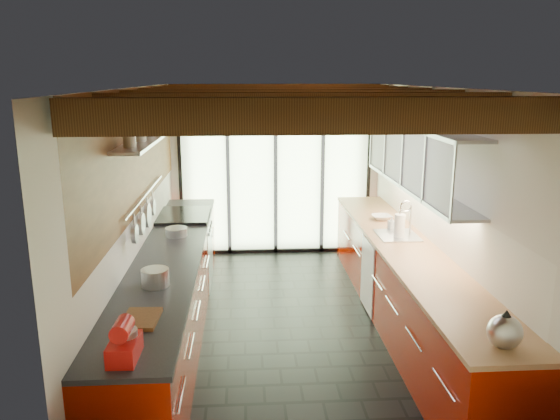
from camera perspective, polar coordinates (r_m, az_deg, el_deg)
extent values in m
plane|color=black|center=(6.18, 1.04, -12.22)|extent=(5.50, 5.50, 0.00)
plane|color=silver|center=(8.41, -0.49, 4.15)|extent=(3.20, 0.00, 3.20)
plane|color=silver|center=(3.15, 5.40, -12.82)|extent=(3.20, 0.00, 3.20)
plane|color=silver|center=(5.82, -14.81, -0.69)|extent=(0.00, 5.50, 5.50)
plane|color=silver|center=(6.07, 16.31, -0.19)|extent=(0.00, 5.50, 5.50)
plane|color=#472814|center=(5.55, 1.15, 12.66)|extent=(5.50, 5.50, 0.00)
cube|color=#593316|center=(3.32, 4.49, 9.79)|extent=(3.14, 0.14, 0.22)
cube|color=#593316|center=(4.21, 2.73, 10.66)|extent=(3.14, 0.14, 0.22)
cube|color=#593316|center=(5.11, 1.59, 11.21)|extent=(3.14, 0.14, 0.22)
cube|color=#593316|center=(6.00, 0.78, 11.60)|extent=(3.14, 0.14, 0.22)
cube|color=#593316|center=(6.90, 0.17, 11.89)|extent=(3.14, 0.14, 0.22)
cube|color=#593316|center=(7.80, -0.29, 12.11)|extent=(3.14, 0.14, 0.22)
cube|color=brown|center=(8.26, -0.48, 11.30)|extent=(3.14, 0.06, 0.50)
plane|color=brown|center=(5.88, -14.57, 6.18)|extent=(0.00, 4.90, 4.90)
plane|color=#C6EAAD|center=(8.44, -0.48, 2.63)|extent=(2.90, 0.00, 2.90)
cube|color=black|center=(8.47, -10.32, 2.44)|extent=(0.05, 0.04, 2.15)
cube|color=black|center=(8.63, 9.20, 2.70)|extent=(0.05, 0.04, 2.15)
cube|color=black|center=(8.40, -0.46, 2.57)|extent=(0.06, 0.05, 2.15)
cube|color=black|center=(8.25, -0.47, 9.91)|extent=(2.90, 0.05, 0.06)
cylinder|color=red|center=(8.22, -0.47, 11.29)|extent=(0.34, 0.04, 0.34)
cylinder|color=beige|center=(8.20, -0.46, 11.28)|extent=(0.28, 0.02, 0.28)
cube|color=#921200|center=(6.03, -11.24, -8.58)|extent=(0.65, 5.00, 0.88)
cube|color=black|center=(5.87, -11.45, -4.43)|extent=(0.68, 5.00, 0.04)
cube|color=silver|center=(7.38, -9.84, -4.31)|extent=(0.66, 0.90, 0.90)
cube|color=black|center=(7.25, -10.00, -0.63)|extent=(0.65, 0.90, 0.06)
cube|color=#921200|center=(6.23, 12.94, -7.94)|extent=(0.65, 5.00, 0.88)
cube|color=tan|center=(6.08, 13.17, -3.91)|extent=(0.68, 5.00, 0.04)
cube|color=white|center=(6.51, 9.14, -6.80)|extent=(0.02, 0.60, 0.84)
cube|color=silver|center=(6.44, 12.17, -2.62)|extent=(0.45, 0.52, 0.02)
cylinder|color=silver|center=(6.43, 13.49, -1.09)|extent=(0.02, 0.02, 0.34)
torus|color=silver|center=(6.37, 13.06, 0.38)|extent=(0.14, 0.02, 0.14)
plane|color=silver|center=(6.14, 12.72, 5.42)|extent=(0.00, 3.00, 3.00)
cube|color=#9EA0A5|center=(6.25, 14.05, 2.36)|extent=(0.34, 3.00, 0.03)
cube|color=#9EA0A5|center=(6.16, 14.42, 8.48)|extent=(0.34, 3.00, 0.03)
cylinder|color=silver|center=(6.06, -13.83, 1.58)|extent=(0.02, 2.20, 0.02)
cube|color=silver|center=(5.85, -13.48, 7.44)|extent=(0.28, 2.60, 0.03)
cylinder|color=silver|center=(5.23, -14.94, -2.42)|extent=(0.04, 0.18, 0.18)
cylinder|color=silver|center=(5.56, -14.27, -1.42)|extent=(0.04, 0.22, 0.22)
cylinder|color=silver|center=(5.90, -13.67, -0.53)|extent=(0.04, 0.26, 0.26)
cylinder|color=silver|center=(6.23, -13.14, 0.26)|extent=(0.04, 0.18, 0.18)
cube|color=red|center=(3.79, -15.93, -13.81)|extent=(0.19, 0.32, 0.13)
cylinder|color=red|center=(3.70, -16.17, -11.83)|extent=(0.13, 0.20, 0.12)
cylinder|color=silver|center=(3.82, -15.80, -12.84)|extent=(0.16, 0.16, 0.13)
cylinder|color=silver|center=(4.93, -12.91, -6.89)|extent=(0.31, 0.31, 0.15)
cylinder|color=silver|center=(6.40, -10.78, -2.25)|extent=(0.27, 0.27, 0.10)
cube|color=brown|center=(4.31, -14.34, -10.98)|extent=(0.28, 0.38, 0.03)
sphere|color=silver|center=(4.07, 22.44, -11.55)|extent=(0.30, 0.30, 0.24)
cone|color=black|center=(4.02, 22.61, -9.88)|extent=(0.11, 0.11, 0.06)
cylinder|color=silver|center=(4.17, 21.68, -10.69)|extent=(0.05, 0.09, 0.05)
cylinder|color=white|center=(6.33, 12.38, -1.69)|extent=(0.12, 0.12, 0.27)
cylinder|color=silver|center=(6.28, 12.46, -0.23)|extent=(0.02, 0.02, 0.05)
imported|color=silver|center=(6.64, 11.59, -1.36)|extent=(0.09, 0.09, 0.17)
imported|color=silver|center=(7.12, 10.54, -0.76)|extent=(0.25, 0.25, 0.06)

